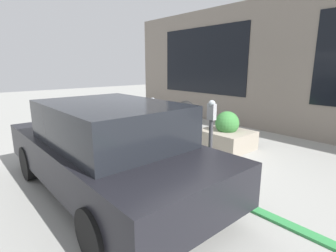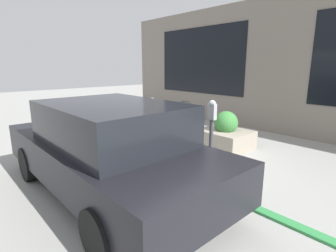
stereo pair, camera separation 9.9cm
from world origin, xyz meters
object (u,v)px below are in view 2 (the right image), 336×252
parking_meter_nearest (211,128)px  parking_meter_second (176,120)px  parked_car_front (109,148)px  trash_bin (184,121)px  parking_meter_middle (152,119)px  planter_box (225,135)px

parking_meter_nearest → parking_meter_second: bearing=-0.6°
parked_car_front → trash_bin: 3.36m
parking_meter_nearest → parked_car_front: 1.88m
parking_meter_second → parking_meter_middle: 0.77m
parking_meter_nearest → trash_bin: 2.44m
parking_meter_nearest → planter_box: parking_meter_nearest is taller
parking_meter_second → parked_car_front: size_ratio=0.30×
trash_bin → parking_meter_nearest: bearing=146.8°
parking_meter_second → trash_bin: parking_meter_second is taller
parking_meter_nearest → planter_box: (0.87, -1.65, -0.59)m
parking_meter_nearest → parking_meter_middle: bearing=0.8°
planter_box → trash_bin: 1.21m
planter_box → parked_car_front: parked_car_front is taller
planter_box → parked_car_front: bearing=93.5°
planter_box → trash_bin: (1.14, 0.33, 0.22)m
parking_meter_second → planter_box: (-0.09, -1.64, -0.61)m
parking_meter_second → parked_car_front: 1.80m
parking_meter_second → planter_box: size_ratio=1.11×
parking_meter_second → trash_bin: 1.72m
parking_meter_nearest → parking_meter_middle: size_ratio=1.08×
parking_meter_nearest → parking_meter_second: parking_meter_nearest is taller
trash_bin → parking_meter_second: bearing=128.6°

